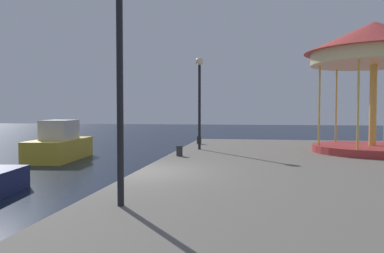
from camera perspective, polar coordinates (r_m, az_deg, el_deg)
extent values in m
plane|color=black|center=(10.99, -8.48, -10.90)|extent=(120.00, 120.00, 0.00)
cube|color=gold|center=(20.51, -19.58, -3.32)|extent=(2.33, 4.56, 1.07)
cube|color=beige|center=(20.45, -19.61, -0.45)|extent=(1.53, 2.05, 0.99)
cube|color=#4C6070|center=(21.33, -18.55, 0.21)|extent=(1.18, 0.20, 0.44)
cylinder|color=#B23333|center=(17.12, 25.84, -3.12)|extent=(4.74, 4.74, 0.30)
cylinder|color=gold|center=(17.05, 25.95, 2.96)|extent=(0.28, 0.28, 3.33)
cylinder|color=#F2E099|center=(17.19, 26.07, 9.36)|extent=(4.99, 4.99, 0.50)
cone|color=#C63D38|center=(17.32, 26.12, 12.22)|extent=(5.54, 5.54, 1.24)
cylinder|color=gold|center=(18.57, 21.18, 2.97)|extent=(0.08, 0.08, 3.33)
cylinder|color=gold|center=(16.57, 18.90, 3.10)|extent=(0.08, 0.08, 3.33)
cylinder|color=gold|center=(15.00, 24.08, 3.11)|extent=(0.08, 0.08, 3.33)
cylinder|color=black|center=(6.81, -10.96, 5.01)|extent=(0.12, 0.12, 4.07)
cylinder|color=black|center=(16.67, 1.15, 2.91)|extent=(0.12, 0.12, 3.75)
sphere|color=#F9E5B2|center=(16.82, 1.16, 9.93)|extent=(0.36, 0.36, 0.36)
cylinder|color=#2D2D33|center=(14.25, -1.93, -3.74)|extent=(0.24, 0.24, 0.40)
cylinder|color=#2D2D33|center=(19.48, 1.09, -2.10)|extent=(0.24, 0.24, 0.40)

